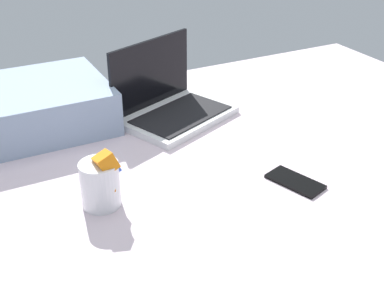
{
  "coord_description": "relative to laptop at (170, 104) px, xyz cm",
  "views": [
    {
      "loc": [
        -67.42,
        -96.17,
        86.95
      ],
      "look_at": [
        -14.55,
        6.66,
        24.0
      ],
      "focal_mm": 47.87,
      "sensor_mm": 36.0,
      "label": 1
    }
  ],
  "objects": [
    {
      "name": "bed_mattress",
      "position": [
        7.36,
        -35.53,
        -13.41
      ],
      "size": [
        180.0,
        140.0,
        18.0
      ],
      "primitive_type": "cube",
      "color": "silver",
      "rests_on": "ground"
    },
    {
      "name": "laptop",
      "position": [
        0.0,
        0.0,
        0.0
      ],
      "size": [
        39.22,
        33.71,
        23.0
      ],
      "rotation": [
        0.0,
        0.0,
        0.39
      ],
      "color": "silver",
      "rests_on": "bed_mattress"
    },
    {
      "name": "snack_cup",
      "position": [
        -33.8,
        -35.32,
        1.51
      ],
      "size": [
        9.6,
        9.0,
        14.41
      ],
      "color": "silver",
      "rests_on": "bed_mattress"
    },
    {
      "name": "cell_phone",
      "position": [
        11.32,
        -48.64,
        -4.01
      ],
      "size": [
        10.82,
        15.42,
        0.8
      ],
      "primitive_type": "cube",
      "rotation": [
        0.0,
        0.0,
        3.46
      ],
      "color": "black",
      "rests_on": "bed_mattress"
    },
    {
      "name": "pillow",
      "position": [
        -43.25,
        12.47,
        2.09
      ],
      "size": [
        52.0,
        36.0,
        13.0
      ],
      "primitive_type": "cube",
      "color": "#8C9EB7",
      "rests_on": "bed_mattress"
    }
  ]
}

